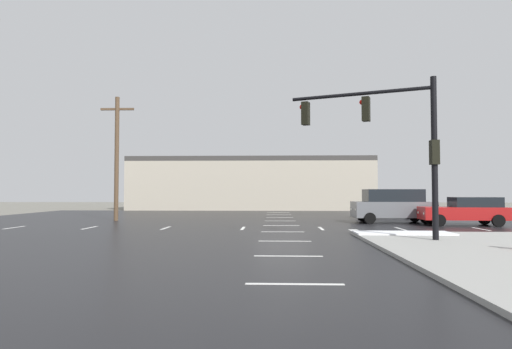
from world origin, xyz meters
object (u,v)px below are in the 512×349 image
sedan_silver (392,207)px  utility_pole_far (117,156)px  suv_grey (393,205)px  traffic_signal_mast (391,132)px  sedan_red (466,211)px

sedan_silver → utility_pole_far: (-18.68, -3.32, 3.42)m
utility_pole_far → suv_grey: bearing=-4.4°
sedan_silver → traffic_signal_mast: bearing=79.9°
sedan_red → suv_grey: suv_grey is taller
suv_grey → sedan_silver: suv_grey is taller
sedan_red → sedan_silver: 7.17m
sedan_red → sedan_silver: same height
traffic_signal_mast → suv_grey: 11.19m
sedan_red → suv_grey: bearing=-28.6°
traffic_signal_mast → utility_pole_far: (-14.75, 11.76, 0.10)m
sedan_silver → sedan_red: bearing=113.0°
traffic_signal_mast → sedan_red: size_ratio=1.30×
traffic_signal_mast → sedan_silver: bearing=-82.7°
utility_pole_far → traffic_signal_mast: bearing=-38.5°
traffic_signal_mast → sedan_silver: (3.93, 15.08, -3.32)m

